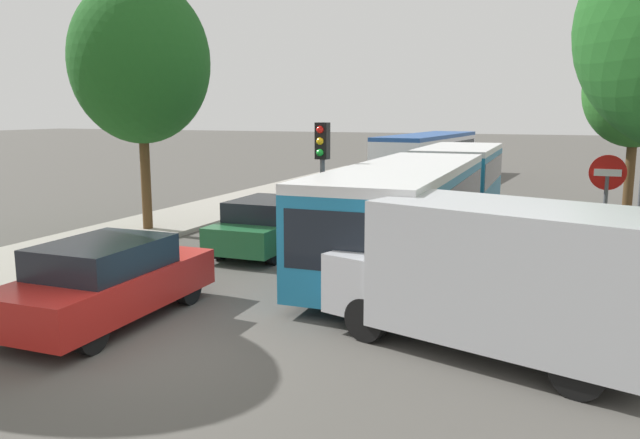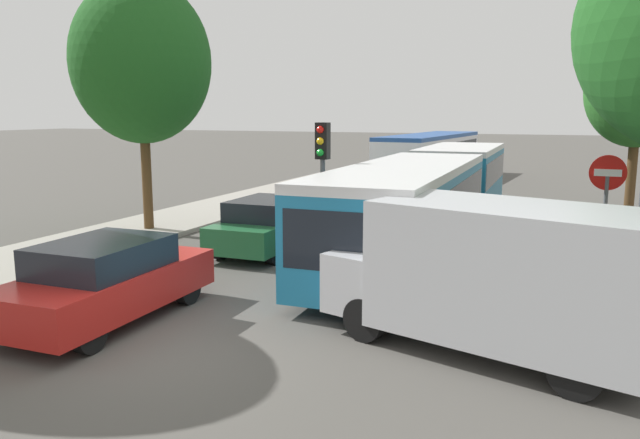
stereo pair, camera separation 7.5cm
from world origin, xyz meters
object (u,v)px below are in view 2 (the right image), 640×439
Objects in this scene: queued_car_black at (351,197)px; no_entry_sign at (606,202)px; traffic_light at (322,159)px; tree_right_mid at (640,94)px; city_bus_rear at (430,153)px; queued_car_green at (269,225)px; articulated_bus at (433,191)px; queued_car_red at (106,280)px; tree_left_mid at (145,66)px; white_van at (499,274)px.

queued_car_black is 1.48× the size of no_entry_sign.
traffic_light is 1.21× the size of no_entry_sign.
traffic_light is at bearing -131.45° from tree_right_mid.
queued_car_black is 9.96m from tree_right_mid.
city_bus_rear is 19.60m from traffic_light.
tree_right_mid reaches higher than queued_car_black.
queued_car_green is at bearing -92.98° from traffic_light.
city_bus_rear is at bearing -168.47° from articulated_bus.
no_entry_sign reaches higher than queued_car_black.
tree_right_mid is at bearing 141.23° from traffic_light.
tree_right_mid is (9.28, 14.53, 3.50)m from queued_car_red.
queued_car_green is 2.39m from traffic_light.
tree_left_mid is at bearing -97.78° from traffic_light.
no_entry_sign is (6.41, -0.77, -0.62)m from traffic_light.
tree_left_mid reaches higher than no_entry_sign.
city_bus_rear reaches higher than queued_car_black.
articulated_bus is 10.11m from queued_car_red.
articulated_bus is at bearing -22.64° from queued_car_red.
city_bus_rear is 13.59m from queued_car_black.
no_entry_sign is 13.02m from tree_left_mid.
no_entry_sign is at bearing -94.46° from white_van.
traffic_light is 11.60m from tree_right_mid.
queued_car_red is 11.88m from queued_car_black.
queued_car_green is 5.79m from queued_car_black.
city_bus_rear is 25.19m from white_van.
queued_car_green is at bearing -1.69° from queued_car_red.
city_bus_rear is at bearing -1.07° from queued_car_red.
queued_car_black is at bearing -163.45° from tree_right_mid.
articulated_bus is 4.29m from queued_car_black.
queued_car_red reaches higher than queued_car_black.
traffic_light reaches higher than articulated_bus.
no_entry_sign is 0.46× the size of tree_right_mid.
tree_left_mid is (-4.40, 7.06, 4.24)m from queued_car_red.
queued_car_red is at bearing -57.45° from no_entry_sign.
white_van is 6.98m from traffic_light.
queued_car_green is 12.96m from tree_right_mid.
queued_car_red is 0.68× the size of tree_right_mid.
queued_car_red is at bearing 178.31° from queued_car_green.
queued_car_black is 1.23× the size of traffic_light.
queued_car_green is 8.18m from white_van.
traffic_light is at bearing -28.57° from white_van.
tree_right_mid is (9.18, 8.44, 3.52)m from queued_car_green.
city_bus_rear is 1.87× the size of tree_right_mid.
queued_car_green is 0.98× the size of queued_car_black.
tree_left_mid reaches higher than queued_car_red.
traffic_light reaches higher than queued_car_red.
tree_right_mid is (5.52, 5.17, 2.84)m from articulated_bus.
queued_car_red is 1.03× the size of queued_car_green.
queued_car_green is (-3.66, -3.27, -0.69)m from articulated_bus.
queued_car_red is 1.01× the size of queued_car_black.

